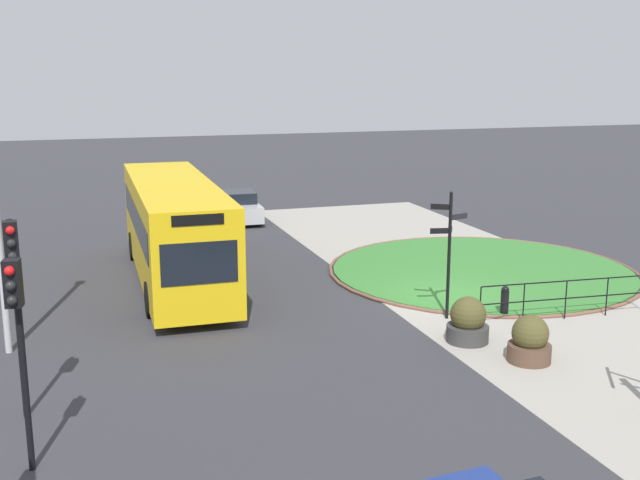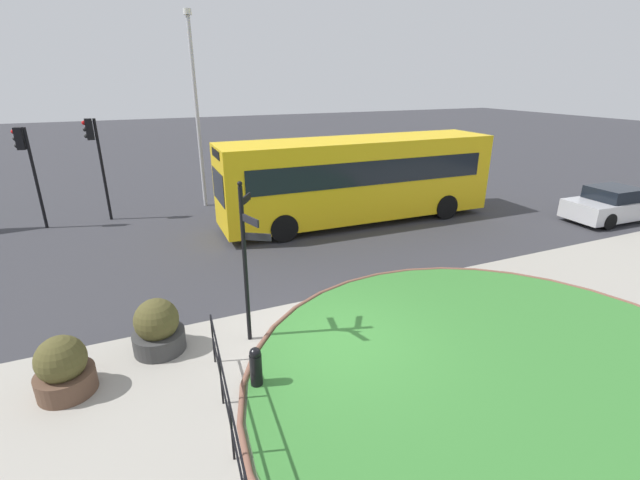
% 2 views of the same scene
% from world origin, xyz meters
% --- Properties ---
extents(ground, '(120.00, 120.00, 0.00)m').
position_xyz_m(ground, '(0.00, 0.00, 0.00)').
color(ground, '#333338').
extents(sidewalk_paving, '(32.00, 8.05, 0.02)m').
position_xyz_m(sidewalk_paving, '(0.00, -1.98, 0.01)').
color(sidewalk_paving, '#9E998E').
rests_on(sidewalk_paving, ground).
extents(grass_island, '(10.07, 10.07, 0.10)m').
position_xyz_m(grass_island, '(2.47, -2.55, 0.05)').
color(grass_island, '#387A33').
rests_on(grass_island, ground).
extents(grass_kerb_ring, '(10.38, 10.38, 0.11)m').
position_xyz_m(grass_kerb_ring, '(2.47, -2.55, 0.06)').
color(grass_kerb_ring, brown).
rests_on(grass_kerb_ring, ground).
extents(signpost_directional, '(0.55, 1.12, 3.55)m').
position_xyz_m(signpost_directional, '(-1.70, 0.91, 2.05)').
color(signpost_directional, black).
rests_on(signpost_directional, ground).
extents(bollard_foreground, '(0.23, 0.23, 0.88)m').
position_xyz_m(bollard_foreground, '(-2.04, -0.71, 0.45)').
color(bollard_foreground, black).
rests_on(bollard_foreground, ground).
extents(railing_grass_edge, '(0.43, 5.09, 1.12)m').
position_xyz_m(railing_grass_edge, '(-2.80, -2.14, 0.72)').
color(railing_grass_edge, black).
rests_on(railing_grass_edge, ground).
extents(bus_yellow, '(10.83, 2.63, 3.25)m').
position_xyz_m(bus_yellow, '(4.43, 7.46, 1.75)').
color(bus_yellow, yellow).
rests_on(bus_yellow, ground).
extents(car_far_lane, '(4.08, 1.88, 1.37)m').
position_xyz_m(car_far_lane, '(13.88, 3.45, 0.63)').
color(car_far_lane, '#B7B7BC').
rests_on(car_far_lane, ground).
extents(traffic_light_near, '(0.49, 0.28, 3.98)m').
position_xyz_m(traffic_light_near, '(-4.79, 11.65, 2.91)').
color(traffic_light_near, black).
rests_on(traffic_light_near, ground).
extents(traffic_light_far, '(0.49, 0.30, 3.77)m').
position_xyz_m(traffic_light_far, '(-7.04, 11.49, 2.76)').
color(traffic_light_far, black).
rests_on(traffic_light_far, ground).
extents(lamppost_tall, '(0.32, 0.32, 7.94)m').
position_xyz_m(lamppost_tall, '(-0.76, 12.22, 4.26)').
color(lamppost_tall, '#B7B7BC').
rests_on(lamppost_tall, ground).
extents(planter_near_signpost, '(1.06, 1.06, 1.18)m').
position_xyz_m(planter_near_signpost, '(-3.58, 1.28, 0.53)').
color(planter_near_signpost, '#383838').
rests_on(planter_near_signpost, ground).
extents(planter_kerbside, '(1.01, 1.01, 1.15)m').
position_xyz_m(planter_kerbside, '(-5.24, 0.57, 0.51)').
color(planter_kerbside, brown).
rests_on(planter_kerbside, ground).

